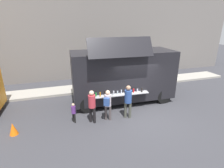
{
  "coord_description": "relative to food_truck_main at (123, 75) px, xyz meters",
  "views": [
    {
      "loc": [
        -4.0,
        -7.15,
        4.67
      ],
      "look_at": [
        -1.15,
        1.85,
        1.3
      ],
      "focal_mm": 28.15,
      "sensor_mm": 36.0,
      "label": 1
    }
  ],
  "objects": [
    {
      "name": "traffic_cone_orange",
      "position": [
        -5.78,
        -1.87,
        -1.4
      ],
      "size": [
        0.36,
        0.36,
        0.55
      ],
      "primitive_type": "cone",
      "color": "orange",
      "rests_on": "ground"
    },
    {
      "name": "child_near_queue",
      "position": [
        -3.15,
        -1.68,
        -1.07
      ],
      "size": [
        0.21,
        0.21,
        1.02
      ],
      "rotation": [
        0.0,
        0.0,
        0.49
      ],
      "color": "black",
      "rests_on": "ground"
    },
    {
      "name": "customer_mid_with_backpack",
      "position": [
        -1.53,
        -1.98,
        -0.7
      ],
      "size": [
        0.44,
        0.52,
        1.59
      ],
      "rotation": [
        0.0,
        0.0,
        1.09
      ],
      "color": "#4D4545",
      "rests_on": "ground"
    },
    {
      "name": "building_behind",
      "position": [
        -3.0,
        6.52,
        2.3
      ],
      "size": [
        32.0,
        2.4,
        7.94
      ],
      "primitive_type": "cube",
      "color": "slate",
      "rests_on": "ground"
    },
    {
      "name": "food_truck_main",
      "position": [
        0.0,
        0.0,
        0.0
      ],
      "size": [
        6.04,
        3.02,
        3.96
      ],
      "rotation": [
        0.0,
        0.0,
        -0.05
      ],
      "color": "black",
      "rests_on": "ground"
    },
    {
      "name": "customer_rear_waiting",
      "position": [
        -2.29,
        -1.94,
        -0.68
      ],
      "size": [
        0.34,
        0.34,
        1.67
      ],
      "rotation": [
        0.0,
        0.0,
        0.84
      ],
      "color": "black",
      "rests_on": "ground"
    },
    {
      "name": "curb_strip",
      "position": [
        -4.0,
        2.62,
        -1.6
      ],
      "size": [
        28.0,
        1.6,
        0.15
      ],
      "primitive_type": "cube",
      "color": "#9E998E",
      "rests_on": "ground"
    },
    {
      "name": "trash_bin",
      "position": [
        4.36,
        2.32,
        -1.19
      ],
      "size": [
        0.6,
        0.6,
        0.97
      ],
      "primitive_type": "cylinder",
      "color": "#2D623A",
      "rests_on": "ground"
    },
    {
      "name": "ground_plane",
      "position": [
        0.35,
        -2.22,
        -1.68
      ],
      "size": [
        60.0,
        60.0,
        0.0
      ],
      "primitive_type": "plane",
      "color": "#38383D"
    },
    {
      "name": "customer_front_ordering",
      "position": [
        -0.49,
        -2.04,
        -0.63
      ],
      "size": [
        0.36,
        0.36,
        1.75
      ],
      "rotation": [
        0.0,
        0.0,
        1.15
      ],
      "color": "#484A40",
      "rests_on": "ground"
    }
  ]
}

